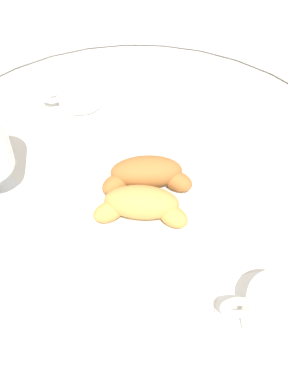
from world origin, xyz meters
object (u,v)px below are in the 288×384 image
Objects in this scene: coffee_cup_near at (274,313)px; coffee_cup_far at (79,92)px; croissant_large at (146,174)px; croissant_small at (141,205)px; pastry_plate at (144,201)px; sugar_packet at (22,322)px.

coffee_cup_near is 1.00× the size of coffee_cup_far.
croissant_large is 0.06m from croissant_small.
croissant_large is 0.93× the size of coffee_cup_near.
croissant_small is 0.98× the size of coffee_cup_near.
pastry_plate is 0.24m from coffee_cup_far.
coffee_cup_far reaches higher than sugar_packet.
pastry_plate is 1.71× the size of croissant_small.
croissant_small is at bearing 131.53° from coffee_cup_far.
croissant_small reaches higher than pastry_plate.
coffee_cup_near is (-0.20, 0.12, 0.02)m from pastry_plate.
coffee_cup_far is at bearing -44.95° from pastry_plate.
pastry_plate is 1.67× the size of coffee_cup_near.
pastry_plate is 0.23m from coffee_cup_near.
croissant_large is at bearing -78.32° from croissant_small.
croissant_small reaches higher than sugar_packet.
coffee_cup_near is 0.30m from sugar_packet.
croissant_small is 0.21m from sugar_packet.
coffee_cup_far is 0.40m from sugar_packet.
coffee_cup_near is at bearing -169.93° from sugar_packet.
sugar_packet is at bearing 72.69° from croissant_large.
coffee_cup_near reaches higher than sugar_packet.
pastry_plate is 4.54× the size of sugar_packet.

